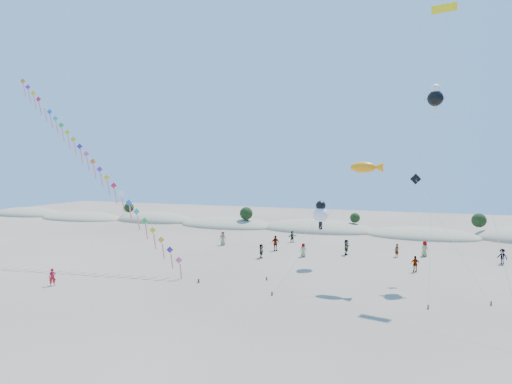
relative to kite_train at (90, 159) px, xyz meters
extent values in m
plane|color=#7B6855|center=(18.33, -13.26, -11.23)|extent=(160.00, 160.00, 0.00)
ellipsoid|color=gray|center=(-45.67, 32.34, -11.23)|extent=(17.00, 9.35, 3.20)
ellipsoid|color=#1A3413|center=(-45.67, 32.34, -10.35)|extent=(13.60, 6.12, 0.68)
ellipsoid|color=gray|center=(-29.67, 30.94, -11.23)|extent=(18.00, 9.90, 2.80)
ellipsoid|color=#1A3413|center=(-29.67, 30.94, -10.46)|extent=(14.40, 6.48, 0.72)
ellipsoid|color=gray|center=(-13.67, 32.74, -11.23)|extent=(16.00, 8.80, 3.60)
ellipsoid|color=#1A3413|center=(-13.67, 32.74, -10.24)|extent=(12.80, 5.76, 0.64)
ellipsoid|color=gray|center=(2.33, 31.34, -11.23)|extent=(17.60, 9.68, 3.00)
ellipsoid|color=#1A3413|center=(2.33, 31.34, -10.41)|extent=(14.08, 6.34, 0.70)
ellipsoid|color=gray|center=(18.33, 32.04, -11.23)|extent=(19.00, 10.45, 3.40)
ellipsoid|color=#1A3413|center=(18.33, 32.04, -10.30)|extent=(15.20, 6.84, 0.76)
ellipsoid|color=gray|center=(34.33, 30.64, -11.23)|extent=(16.40, 9.02, 2.80)
ellipsoid|color=#1A3413|center=(34.33, 30.64, -10.46)|extent=(13.12, 5.90, 0.66)
sphere|color=black|center=(-19.67, 32.94, -8.87)|extent=(1.90, 1.90, 1.90)
sphere|color=black|center=(6.33, 30.14, -8.75)|extent=(2.20, 2.20, 2.20)
sphere|color=black|center=(24.33, 32.14, -8.99)|extent=(1.60, 1.60, 1.60)
sphere|color=black|center=(42.33, 33.54, -8.79)|extent=(2.10, 2.10, 2.10)
cube|color=#3F2D1E|center=(14.96, -3.62, -11.06)|extent=(0.12, 0.12, 0.35)
cylinder|color=silver|center=(1.05, -0.26, -0.70)|extent=(27.85, 6.75, 21.08)
cube|color=#FA4F95|center=(12.62, -3.06, -9.45)|extent=(1.24, 0.49, 1.31)
cube|color=#FF6B7E|center=(12.80, -3.01, -10.55)|extent=(0.19, 0.45, 1.55)
cube|color=#3D228B|center=(11.51, -2.79, -8.61)|extent=(1.24, 0.49, 1.31)
cube|color=#FF6B7E|center=(11.69, -2.74, -9.71)|extent=(0.19, 0.45, 1.55)
cube|color=gold|center=(10.40, -2.52, -7.78)|extent=(1.24, 0.49, 1.31)
cube|color=#FF6B7E|center=(10.58, -2.47, -8.88)|extent=(0.19, 0.45, 1.55)
cube|color=#D0E21A|center=(9.29, -2.25, -6.94)|extent=(1.24, 0.49, 1.31)
cube|color=#FF6B7E|center=(9.47, -2.20, -8.04)|extent=(0.19, 0.45, 1.55)
cube|color=green|center=(8.18, -1.99, -6.10)|extent=(1.24, 0.49, 1.31)
cube|color=#FF6B7E|center=(8.36, -1.94, -7.20)|extent=(0.19, 0.45, 1.55)
cube|color=#1ABAC3|center=(7.08, -1.72, -5.26)|extent=(1.24, 0.49, 1.31)
cube|color=#FF6B7E|center=(7.26, -1.67, -6.36)|extent=(0.19, 0.45, 1.55)
cube|color=blue|center=(5.97, -1.45, -4.42)|extent=(1.24, 0.49, 1.31)
cube|color=#FF6B7E|center=(6.15, -1.40, -5.52)|extent=(0.19, 0.45, 1.55)
cube|color=white|center=(4.86, -1.18, -3.59)|extent=(1.24, 0.49, 1.31)
cube|color=#FF6B7E|center=(5.04, -1.13, -4.69)|extent=(0.19, 0.45, 1.55)
cube|color=#F71B37|center=(3.75, -0.92, -2.75)|extent=(1.24, 0.49, 1.31)
cube|color=#FF6B7E|center=(3.93, -0.87, -3.85)|extent=(0.19, 0.45, 1.55)
cube|color=yellow|center=(2.65, -0.65, -1.91)|extent=(1.24, 0.49, 1.31)
cube|color=#FF6B7E|center=(2.83, -0.60, -3.01)|extent=(0.19, 0.45, 1.55)
cube|color=purple|center=(1.54, -0.38, -1.07)|extent=(1.24, 0.49, 1.31)
cube|color=#FF6B7E|center=(1.72, -0.33, -2.17)|extent=(0.19, 0.45, 1.55)
cube|color=orange|center=(0.43, -0.11, -0.23)|extent=(1.24, 0.49, 1.31)
cube|color=#FF6B7E|center=(0.61, -0.06, -1.33)|extent=(0.19, 0.45, 1.55)
cube|color=#FA4F95|center=(-0.68, 0.15, 0.61)|extent=(1.24, 0.49, 1.31)
cube|color=#FF6B7E|center=(-0.50, 0.20, -0.49)|extent=(0.19, 0.45, 1.55)
cube|color=#3D228B|center=(-1.79, 0.42, 1.44)|extent=(1.24, 0.49, 1.31)
cube|color=#FF6B7E|center=(-1.61, 0.47, 0.34)|extent=(0.19, 0.45, 1.55)
cube|color=gold|center=(-2.89, 0.69, 2.28)|extent=(1.24, 0.49, 1.31)
cube|color=#FF6B7E|center=(-2.71, 0.74, 1.18)|extent=(0.19, 0.45, 1.55)
cube|color=#D0E21A|center=(-4.00, 0.96, 3.12)|extent=(1.24, 0.49, 1.31)
cube|color=#FF6B7E|center=(-3.82, 1.01, 2.02)|extent=(0.19, 0.45, 1.55)
cube|color=green|center=(-5.11, 1.23, 3.96)|extent=(1.24, 0.49, 1.31)
cube|color=#FF6B7E|center=(-4.93, 1.28, 2.86)|extent=(0.19, 0.45, 1.55)
cube|color=#1ABAC3|center=(-6.22, 1.49, 4.80)|extent=(1.24, 0.49, 1.31)
cube|color=#FF6B7E|center=(-6.04, 1.54, 3.70)|extent=(0.19, 0.45, 1.55)
cube|color=blue|center=(-7.32, 1.76, 5.64)|extent=(1.24, 0.49, 1.31)
cube|color=#FF6B7E|center=(-7.14, 1.81, 4.54)|extent=(0.19, 0.45, 1.55)
cube|color=white|center=(-8.43, 2.03, 6.47)|extent=(1.24, 0.49, 1.31)
cube|color=#FF6B7E|center=(-8.25, 2.08, 5.37)|extent=(0.19, 0.45, 1.55)
cube|color=#F71B37|center=(-9.54, 2.30, 7.31)|extent=(1.24, 0.49, 1.31)
cube|color=#FF6B7E|center=(-9.36, 2.35, 6.21)|extent=(0.19, 0.45, 1.55)
cube|color=yellow|center=(-10.65, 2.56, 8.15)|extent=(1.24, 0.49, 1.31)
cube|color=#FF6B7E|center=(-10.47, 2.61, 7.05)|extent=(0.19, 0.45, 1.55)
cube|color=purple|center=(-11.76, 2.83, 8.99)|extent=(1.24, 0.49, 1.31)
cube|color=#FF6B7E|center=(-11.58, 2.88, 7.89)|extent=(0.19, 0.45, 1.55)
cube|color=orange|center=(-12.86, 3.10, 9.83)|extent=(1.24, 0.49, 1.31)
cube|color=#FF6B7E|center=(-12.68, 3.15, 8.73)|extent=(0.19, 0.45, 1.55)
cube|color=#3F2D1E|center=(22.33, -4.96, -11.08)|extent=(0.10, 0.10, 0.30)
cylinder|color=silver|center=(25.53, -1.75, -6.04)|extent=(6.42, 6.44, 10.41)
ellipsoid|color=orange|center=(28.73, 1.46, -0.84)|extent=(2.25, 0.99, 0.99)
cone|color=orange|center=(29.98, 1.46, -0.84)|extent=(0.90, 0.90, 0.90)
cube|color=#3F2D1E|center=(20.42, -0.64, -11.08)|extent=(0.10, 0.10, 0.30)
cylinder|color=silver|center=(22.16, 3.04, -8.51)|extent=(3.50, 7.40, 5.46)
sphere|color=white|center=(23.89, 6.73, -5.80)|extent=(1.56, 1.56, 1.56)
sphere|color=black|center=(23.89, 6.73, -4.86)|extent=(1.04, 1.04, 1.04)
cube|color=black|center=(23.89, 6.73, -6.97)|extent=(0.35, 0.18, 0.80)
cube|color=#3F2D1E|center=(34.13, -4.13, -11.08)|extent=(0.10, 0.10, 0.30)
cylinder|color=silver|center=(34.43, 1.27, -2.79)|extent=(0.63, 10.83, 16.89)
sphere|color=black|center=(34.73, 6.67, 5.64)|extent=(1.46, 1.46, 1.46)
sphere|color=white|center=(34.73, 6.67, 6.51)|extent=(0.95, 0.95, 0.95)
cube|color=white|center=(34.73, 6.67, 4.51)|extent=(0.35, 0.18, 0.80)
cube|color=white|center=(34.03, 6.67, 5.64)|extent=(0.60, 0.15, 0.25)
cube|color=white|center=(35.43, 6.67, 5.64)|extent=(0.60, 0.15, 0.25)
cylinder|color=silver|center=(37.08, -2.81, 1.06)|extent=(3.76, 15.77, 24.60)
cube|color=yellow|center=(35.21, 5.06, 13.36)|extent=(2.18, 0.89, 0.77)
cube|color=black|center=(35.21, 5.08, 13.36)|extent=(2.11, 0.54, 0.19)
cube|color=#3F2D1E|center=(38.61, -1.63, -11.08)|extent=(0.10, 0.10, 0.30)
cylinder|color=silver|center=(35.87, 1.87, -6.59)|extent=(5.50, 7.03, 9.30)
cube|color=black|center=(33.14, 5.37, -1.95)|extent=(1.01, 0.30, 1.04)
imported|color=#B40E21|center=(3.39, -8.89, -10.46)|extent=(0.66, 0.66, 1.54)
imported|color=slate|center=(16.80, 8.16, -10.43)|extent=(0.99, 1.56, 1.60)
imported|color=slate|center=(21.15, 10.45, -10.44)|extent=(0.80, 0.54, 1.59)
imported|color=slate|center=(17.04, 12.74, -10.27)|extent=(1.14, 1.10, 1.91)
imported|color=slate|center=(31.34, 14.01, -10.45)|extent=(0.68, 0.64, 1.56)
imported|color=slate|center=(25.68, 13.30, -10.32)|extent=(0.56, 1.69, 1.81)
imported|color=slate|center=(34.37, 15.60, -10.34)|extent=(1.03, 1.00, 1.79)
imported|color=slate|center=(9.30, 14.01, -10.34)|extent=(1.00, 0.81, 1.78)
imported|color=slate|center=(33.29, 7.34, -10.43)|extent=(1.01, 0.63, 1.60)
imported|color=slate|center=(42.07, 14.18, -10.40)|extent=(1.22, 1.14, 1.65)
imported|color=slate|center=(17.42, 19.26, -10.45)|extent=(1.30, 1.39, 1.56)
camera|label=1|loc=(32.83, -37.41, -0.80)|focal=30.00mm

